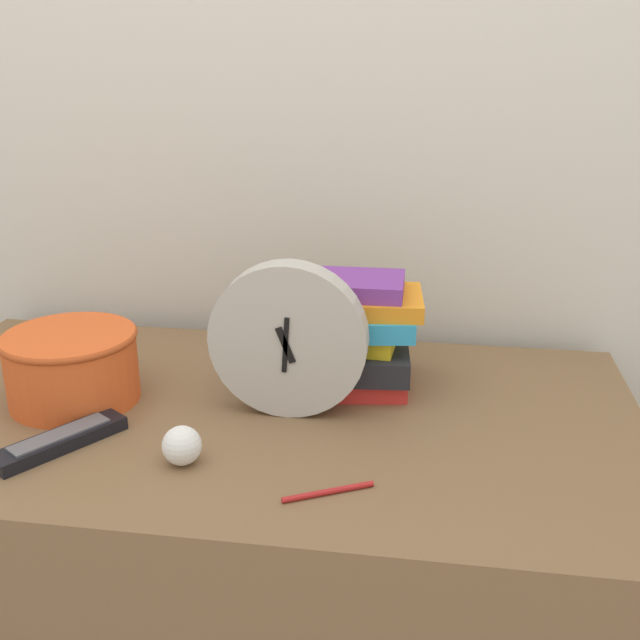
{
  "coord_description": "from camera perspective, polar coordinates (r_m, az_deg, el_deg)",
  "views": [
    {
      "loc": [
        0.27,
        -0.72,
        1.32
      ],
      "look_at": [
        0.1,
        0.41,
        0.9
      ],
      "focal_mm": 42.0,
      "sensor_mm": 36.0,
      "label": 1
    }
  ],
  "objects": [
    {
      "name": "tv_remote",
      "position": [
        1.17,
        -19.17,
        -8.66
      ],
      "size": [
        0.15,
        0.19,
        0.02
      ],
      "color": "black",
      "rests_on": "desk"
    },
    {
      "name": "crumpled_paper_ball",
      "position": [
        1.08,
        -10.48,
        -9.39
      ],
      "size": [
        0.06,
        0.06,
        0.06
      ],
      "color": "white",
      "rests_on": "desk"
    },
    {
      "name": "book_stack",
      "position": [
        1.27,
        2.03,
        -0.96
      ],
      "size": [
        0.27,
        0.2,
        0.19
      ],
      "color": "red",
      "rests_on": "desk"
    },
    {
      "name": "pen",
      "position": [
        1.01,
        0.63,
        -12.95
      ],
      "size": [
        0.12,
        0.06,
        0.01
      ],
      "color": "#B21E1E",
      "rests_on": "desk"
    },
    {
      "name": "desk_clock",
      "position": [
        1.16,
        -2.44,
        -1.54
      ],
      "size": [
        0.25,
        0.05,
        0.25
      ],
      "color": "#B7B2A8",
      "rests_on": "desk"
    },
    {
      "name": "desk",
      "position": [
        1.44,
        -4.74,
        -20.53
      ],
      "size": [
        1.25,
        0.68,
        0.77
      ],
      "color": "brown",
      "rests_on": "ground_plane"
    },
    {
      "name": "basket",
      "position": [
        1.29,
        -18.37,
        -3.21
      ],
      "size": [
        0.22,
        0.22,
        0.12
      ],
      "color": "#E05623",
      "rests_on": "desk"
    },
    {
      "name": "wall_back",
      "position": [
        1.5,
        -1.98,
        15.52
      ],
      "size": [
        6.0,
        0.04,
        2.4
      ],
      "color": "silver",
      "rests_on": "ground_plane"
    }
  ]
}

